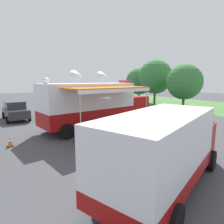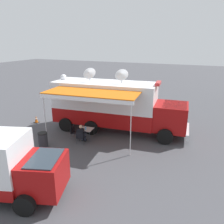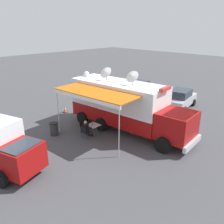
{
  "view_description": "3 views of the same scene",
  "coord_description": "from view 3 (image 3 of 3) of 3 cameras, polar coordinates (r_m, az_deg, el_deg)",
  "views": [
    {
      "loc": [
        12.91,
        -6.89,
        3.73
      ],
      "look_at": [
        1.36,
        1.21,
        1.4
      ],
      "focal_mm": 31.03,
      "sensor_mm": 36.0,
      "label": 1
    },
    {
      "loc": [
        14.14,
        6.65,
        6.28
      ],
      "look_at": [
        0.49,
        0.79,
        1.56
      ],
      "focal_mm": 36.29,
      "sensor_mm": 36.0,
      "label": 2
    },
    {
      "loc": [
        11.95,
        11.27,
        7.28
      ],
      "look_at": [
        0.49,
        -0.13,
        1.32
      ],
      "focal_mm": 37.71,
      "sensor_mm": 36.0,
      "label": 3
    }
  ],
  "objects": [
    {
      "name": "ground_plane",
      "position": [
        17.97,
        1.39,
        -3.68
      ],
      "size": [
        100.0,
        100.0,
        0.0
      ],
      "primitive_type": "plane",
      "color": "#47474C"
    },
    {
      "name": "lot_stripe",
      "position": [
        19.53,
        9.55,
        -1.94
      ],
      "size": [
        0.55,
        4.79,
        0.01
      ],
      "primitive_type": "cube",
      "rotation": [
        0.0,
        0.0,
        0.09
      ],
      "color": "silver",
      "rests_on": "ground"
    },
    {
      "name": "command_truck",
      "position": [
        16.81,
        3.38,
        1.7
      ],
      "size": [
        5.54,
        9.67,
        4.53
      ],
      "color": "#9E0F0F",
      "rests_on": "ground"
    },
    {
      "name": "folding_table",
      "position": [
        16.57,
        -4.51,
        -3.33
      ],
      "size": [
        0.87,
        0.87,
        0.73
      ],
      "color": "silver",
      "rests_on": "ground"
    },
    {
      "name": "water_bottle",
      "position": [
        16.44,
        -4.83,
        -2.93
      ],
      "size": [
        0.07,
        0.07,
        0.22
      ],
      "color": "#4C99D8",
      "rests_on": "folding_table"
    },
    {
      "name": "folding_chair_at_table",
      "position": [
        16.17,
        -6.62,
        -4.65
      ],
      "size": [
        0.52,
        0.52,
        0.87
      ],
      "color": "black",
      "rests_on": "ground"
    },
    {
      "name": "folding_chair_beside_table",
      "position": [
        17.11,
        -6.93,
        -3.22
      ],
      "size": [
        0.52,
        0.52,
        0.87
      ],
      "color": "black",
      "rests_on": "ground"
    },
    {
      "name": "seated_responder",
      "position": [
        16.23,
        -6.16,
        -3.99
      ],
      "size": [
        0.69,
        0.59,
        1.25
      ],
      "color": "black",
      "rests_on": "ground"
    },
    {
      "name": "trash_bin",
      "position": [
        17.05,
        -13.9,
        -3.99
      ],
      "size": [
        0.57,
        0.57,
        0.91
      ],
      "color": "#2D2D33",
      "rests_on": "ground"
    },
    {
      "name": "traffic_cone",
      "position": [
        21.31,
        -11.34,
        0.64
      ],
      "size": [
        0.36,
        0.36,
        0.58
      ],
      "color": "black",
      "rests_on": "ground"
    },
    {
      "name": "car_behind_truck",
      "position": [
        25.28,
        6.07,
        5.45
      ],
      "size": [
        4.21,
        2.04,
        1.76
      ],
      "color": "#2D2D33",
      "rests_on": "ground"
    },
    {
      "name": "car_far_corner",
      "position": [
        22.81,
        16.22,
        3.11
      ],
      "size": [
        4.44,
        2.53,
        1.76
      ],
      "color": "#B2B5BA",
      "rests_on": "ground"
    }
  ]
}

